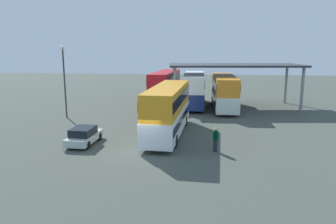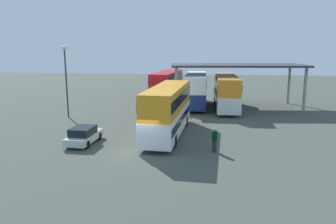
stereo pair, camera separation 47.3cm
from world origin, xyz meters
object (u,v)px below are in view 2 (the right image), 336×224
at_px(double_decker_main, 168,109).
at_px(pedestrian_waiting, 215,140).
at_px(double_decker_mid_row, 196,89).
at_px(double_decker_far_right, 226,91).
at_px(parked_hatchback, 84,135).
at_px(double_decker_near_canopy, 167,86).
at_px(lamppost_tall, 66,73).

xyz_separation_m(double_decker_main, pedestrian_waiting, (3.91, -4.16, -1.41)).
bearing_deg(double_decker_mid_row, double_decker_far_right, -110.14).
relative_size(parked_hatchback, double_decker_mid_row, 0.37).
distance_m(double_decker_near_canopy, double_decker_far_right, 8.41).
height_order(double_decker_mid_row, lamppost_tall, lamppost_tall).
relative_size(double_decker_mid_row, lamppost_tall, 1.40).
bearing_deg(double_decker_far_right, double_decker_mid_row, 69.50).
bearing_deg(double_decker_near_canopy, double_decker_mid_row, -113.91).
relative_size(double_decker_main, parked_hatchback, 2.88).
bearing_deg(double_decker_main, double_decker_mid_row, -4.08).
distance_m(parked_hatchback, lamppost_tall, 11.50).
bearing_deg(double_decker_mid_row, pedestrian_waiting, -174.38).
xyz_separation_m(double_decker_near_canopy, double_decker_far_right, (7.68, -3.42, -0.10)).
relative_size(parked_hatchback, double_decker_far_right, 0.35).
height_order(double_decker_near_canopy, double_decker_mid_row, double_decker_near_canopy).
xyz_separation_m(parked_hatchback, pedestrian_waiting, (10.08, -0.71, 0.22)).
relative_size(lamppost_tall, pedestrian_waiting, 4.28).
bearing_deg(parked_hatchback, pedestrian_waiting, -91.70).
bearing_deg(parked_hatchback, double_decker_far_right, -33.20).
relative_size(double_decker_near_canopy, double_decker_mid_row, 1.03).
height_order(double_decker_near_canopy, pedestrian_waiting, double_decker_near_canopy).
height_order(double_decker_main, parked_hatchback, double_decker_main).
distance_m(double_decker_main, pedestrian_waiting, 5.88).
bearing_deg(parked_hatchback, double_decker_mid_row, -21.92).
distance_m(double_decker_far_right, pedestrian_waiting, 17.11).
height_order(double_decker_far_right, pedestrian_waiting, double_decker_far_right).
height_order(parked_hatchback, double_decker_near_canopy, double_decker_near_canopy).
bearing_deg(lamppost_tall, double_decker_main, -26.40).
bearing_deg(double_decker_main, lamppost_tall, 66.52).
distance_m(lamppost_tall, pedestrian_waiting, 18.86).
height_order(double_decker_far_right, lamppost_tall, lamppost_tall).
distance_m(double_decker_main, double_decker_near_canopy, 16.40).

